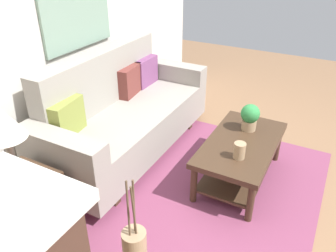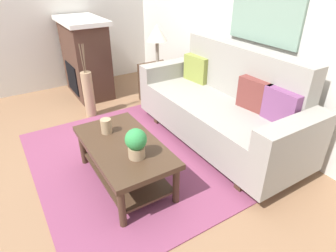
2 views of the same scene
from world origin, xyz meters
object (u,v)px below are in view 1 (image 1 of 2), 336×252
potted_plant_tabletop (250,116)px  table_lamp (3,126)px  throw_pillow_plum (146,72)px  couch (124,116)px  tabletop_vase (239,151)px  throw_pillow_maroon (130,81)px  coffee_table (241,152)px  side_table (26,209)px  throw_pillow_olive (68,118)px

potted_plant_tabletop → table_lamp: (-1.69, 1.18, 0.42)m
throw_pillow_plum → potted_plant_tabletop: 1.39m
couch → tabletop_vase: (-0.17, -1.29, 0.07)m
throw_pillow_maroon → tabletop_vase: bearing=-109.3°
throw_pillow_plum → coffee_table: (-0.56, -1.37, -0.37)m
tabletop_vase → side_table: size_ratio=0.25×
throw_pillow_plum → table_lamp: size_ratio=0.63×
throw_pillow_plum → tabletop_vase: (-0.82, -1.42, -0.18)m
side_table → table_lamp: (0.00, 0.00, 0.71)m
couch → throw_pillow_plum: couch is taller
table_lamp → throw_pillow_maroon: bearing=5.7°
couch → throw_pillow_plum: size_ratio=5.88×
coffee_table → tabletop_vase: 0.32m
coffee_table → side_table: side_table is taller
potted_plant_tabletop → throw_pillow_olive: bearing=126.2°
throw_pillow_olive → throw_pillow_plum: same height
throw_pillow_olive → side_table: bearing=-166.7°
throw_pillow_maroon → table_lamp: 1.72m
throw_pillow_maroon → tabletop_vase: 1.51m
coffee_table → table_lamp: 2.00m
throw_pillow_maroon → tabletop_vase: (-0.50, -1.42, -0.18)m
throw_pillow_plum → side_table: size_ratio=0.64×
throw_pillow_maroon → coffee_table: 1.43m
throw_pillow_plum → side_table: (-2.01, -0.17, -0.40)m
throw_pillow_maroon → potted_plant_tabletop: bearing=-89.5°
throw_pillow_maroon → potted_plant_tabletop: (0.01, -1.35, -0.11)m
potted_plant_tabletop → side_table: 2.09m
throw_pillow_plum → tabletop_vase: throw_pillow_plum is taller
couch → throw_pillow_maroon: (0.33, 0.13, 0.25)m
couch → throw_pillow_maroon: 0.43m
couch → side_table: size_ratio=3.78×
throw_pillow_olive → throw_pillow_maroon: bearing=0.0°
coffee_table → tabletop_vase: tabletop_vase is taller
throw_pillow_olive → throw_pillow_plum: 1.30m
throw_pillow_plum → side_table: 2.06m
coffee_table → throw_pillow_plum: bearing=67.6°
couch → coffee_table: 1.25m
throw_pillow_plum → table_lamp: bearing=-175.2°
couch → tabletop_vase: couch is taller
couch → throw_pillow_olive: (-0.65, 0.13, 0.25)m
throw_pillow_olive → table_lamp: bearing=-166.7°
side_table → table_lamp: size_ratio=0.98×
table_lamp → throw_pillow_olive: bearing=13.3°
throw_pillow_olive → table_lamp: 0.79m
throw_pillow_olive → tabletop_vase: 1.51m
throw_pillow_maroon → side_table: (-1.68, -0.17, -0.40)m
tabletop_vase → table_lamp: table_lamp is taller
side_table → tabletop_vase: bearing=-46.5°
table_lamp → potted_plant_tabletop: bearing=-34.9°
tabletop_vase → table_lamp: size_ratio=0.25×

